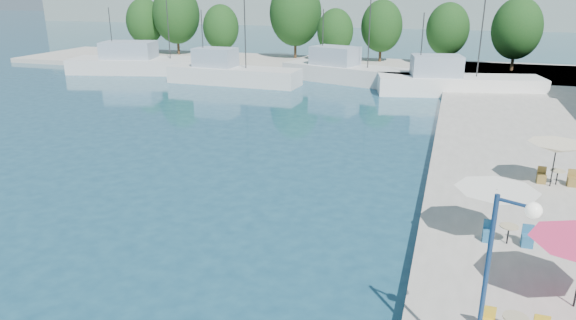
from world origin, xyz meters
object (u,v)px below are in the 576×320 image
(trawler_04, at_px, (455,84))
(umbrella_white, at_px, (496,195))
(trawler_01, at_px, (150,64))
(trawler_03, at_px, (350,73))
(trawler_02, at_px, (231,74))
(street_lamp, at_px, (503,259))
(umbrella_cream, at_px, (556,148))

(trawler_04, xyz_separation_m, umbrella_white, (1.73, -33.37, 1.47))
(trawler_01, distance_m, trawler_03, 24.89)
(trawler_02, relative_size, umbrella_white, 4.72)
(trawler_02, height_order, street_lamp, trawler_02)
(umbrella_cream, bearing_deg, trawler_04, 100.58)
(trawler_04, height_order, umbrella_cream, trawler_04)
(umbrella_white, bearing_deg, trawler_02, 128.19)
(umbrella_white, bearing_deg, trawler_03, 109.24)
(trawler_01, bearing_deg, umbrella_cream, -48.53)
(trawler_02, height_order, trawler_04, same)
(trawler_01, bearing_deg, trawler_04, -17.54)
(trawler_01, relative_size, trawler_04, 1.30)
(trawler_02, bearing_deg, street_lamp, -56.50)
(trawler_01, distance_m, umbrella_cream, 50.03)
(trawler_02, height_order, umbrella_cream, trawler_02)
(trawler_01, relative_size, trawler_03, 1.24)
(umbrella_white, xyz_separation_m, street_lamp, (-0.50, -8.07, 1.55))
(umbrella_white, relative_size, umbrella_cream, 1.16)
(street_lamp, bearing_deg, trawler_01, 154.47)
(trawler_01, relative_size, trawler_02, 1.43)
(umbrella_white, distance_m, street_lamp, 8.24)
(trawler_03, height_order, street_lamp, trawler_03)
(street_lamp, bearing_deg, trawler_03, 129.62)
(trawler_01, height_order, umbrella_white, trawler_01)
(trawler_02, distance_m, trawler_03, 13.26)
(trawler_04, bearing_deg, trawler_02, 171.27)
(trawler_03, relative_size, street_lamp, 3.40)
(trawler_01, bearing_deg, trawler_02, -30.68)
(trawler_03, distance_m, trawler_04, 11.72)
(trawler_02, relative_size, trawler_03, 0.86)
(trawler_03, xyz_separation_m, street_lamp, (12.39, -45.01, 3.02))
(trawler_01, xyz_separation_m, umbrella_cream, (40.92, -28.74, 1.54))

